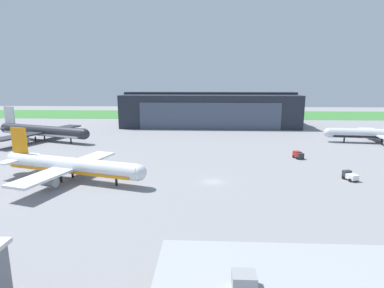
{
  "coord_description": "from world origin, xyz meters",
  "views": [
    {
      "loc": [
        -1.71,
        -71.74,
        24.35
      ],
      "look_at": [
        -6.21,
        22.24,
        4.79
      ],
      "focal_mm": 28.59,
      "sensor_mm": 36.0,
      "label": 1
    }
  ],
  "objects_px": {
    "stair_truck": "(350,176)",
    "airliner_far_right": "(43,131)",
    "maintenance_hangar": "(210,110)",
    "ops_van": "(298,155)",
    "airliner_far_left": "(381,134)",
    "airliner_near_right": "(71,166)"
  },
  "relations": [
    {
      "from": "stair_truck",
      "to": "airliner_far_right",
      "type": "bearing_deg",
      "value": 155.9
    },
    {
      "from": "airliner_far_left",
      "to": "stair_truck",
      "type": "distance_m",
      "value": 57.54
    },
    {
      "from": "maintenance_hangar",
      "to": "ops_van",
      "type": "xyz_separation_m",
      "value": [
        27.68,
        -73.09,
        -7.44
      ]
    },
    {
      "from": "maintenance_hangar",
      "to": "ops_van",
      "type": "bearing_deg",
      "value": -69.26
    },
    {
      "from": "ops_van",
      "to": "stair_truck",
      "type": "relative_size",
      "value": 0.97
    },
    {
      "from": "airliner_far_left",
      "to": "stair_truck",
      "type": "bearing_deg",
      "value": -124.8
    },
    {
      "from": "airliner_far_right",
      "to": "stair_truck",
      "type": "distance_m",
      "value": 113.15
    },
    {
      "from": "airliner_far_left",
      "to": "stair_truck",
      "type": "relative_size",
      "value": 10.33
    },
    {
      "from": "airliner_near_right",
      "to": "stair_truck",
      "type": "bearing_deg",
      "value": 2.91
    },
    {
      "from": "maintenance_hangar",
      "to": "airliner_near_right",
      "type": "xyz_separation_m",
      "value": [
        -34.97,
        -97.99,
        -4.97
      ]
    },
    {
      "from": "stair_truck",
      "to": "ops_van",
      "type": "bearing_deg",
      "value": 107.07
    },
    {
      "from": "airliner_far_left",
      "to": "ops_van",
      "type": "height_order",
      "value": "airliner_far_left"
    },
    {
      "from": "airliner_far_right",
      "to": "airliner_near_right",
      "type": "xyz_separation_m",
      "value": [
        34.04,
        -49.69,
        -0.29
      ]
    },
    {
      "from": "airliner_near_right",
      "to": "stair_truck",
      "type": "height_order",
      "value": "airliner_near_right"
    },
    {
      "from": "maintenance_hangar",
      "to": "airliner_far_left",
      "type": "bearing_deg",
      "value": -35.19
    },
    {
      "from": "airliner_near_right",
      "to": "ops_van",
      "type": "relative_size",
      "value": 9.91
    },
    {
      "from": "ops_van",
      "to": "airliner_far_left",
      "type": "bearing_deg",
      "value": 33.24
    },
    {
      "from": "maintenance_hangar",
      "to": "airliner_far_left",
      "type": "height_order",
      "value": "maintenance_hangar"
    },
    {
      "from": "maintenance_hangar",
      "to": "ops_van",
      "type": "height_order",
      "value": "maintenance_hangar"
    },
    {
      "from": "airliner_far_right",
      "to": "ops_van",
      "type": "xyz_separation_m",
      "value": [
        96.69,
        -24.79,
        -2.77
      ]
    },
    {
      "from": "ops_van",
      "to": "airliner_far_right",
      "type": "bearing_deg",
      "value": 165.62
    },
    {
      "from": "airliner_far_left",
      "to": "ops_van",
      "type": "bearing_deg",
      "value": -146.76
    }
  ]
}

